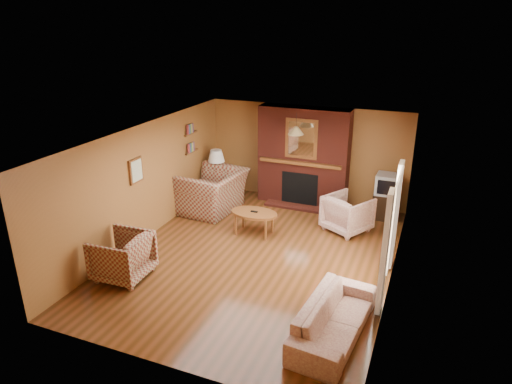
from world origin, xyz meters
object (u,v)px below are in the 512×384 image
at_px(plaid_loveseat, 212,191).
at_px(tv_stand, 385,206).
at_px(fireplace, 303,157).
at_px(coffee_table, 254,214).
at_px(floral_armchair, 348,213).
at_px(plaid_armchair, 122,256).
at_px(crt_tv, 387,184).
at_px(side_table, 217,187).
at_px(floral_sofa, 334,318).
at_px(table_lamp, 216,162).

distance_m(plaid_loveseat, tv_stand, 4.05).
relative_size(fireplace, coffee_table, 2.36).
relative_size(fireplace, floral_armchair, 2.72).
distance_m(plaid_armchair, crt_tv, 5.96).
distance_m(side_table, tv_stand, 4.16).
bearing_deg(coffee_table, crt_tv, 37.29).
bearing_deg(floral_sofa, floral_armchair, 14.06).
height_order(plaid_armchair, crt_tv, crt_tv).
relative_size(plaid_armchair, side_table, 1.55).
distance_m(plaid_loveseat, coffee_table, 1.63).
height_order(fireplace, plaid_loveseat, fireplace).
bearing_deg(table_lamp, crt_tv, 4.74).
xyz_separation_m(side_table, crt_tv, (4.15, 0.34, 0.54)).
relative_size(fireplace, side_table, 4.08).
distance_m(plaid_loveseat, crt_tv, 4.06).
relative_size(side_table, tv_stand, 0.98).
bearing_deg(side_table, plaid_armchair, -87.88).
bearing_deg(coffee_table, plaid_armchair, -121.13).
xyz_separation_m(fireplace, floral_sofa, (1.90, -4.76, -0.90)).
relative_size(plaid_loveseat, coffee_table, 1.47).
xyz_separation_m(plaid_armchair, crt_tv, (4.00, 4.39, 0.41)).
distance_m(plaid_armchair, floral_armchair, 4.75).
height_order(plaid_loveseat, tv_stand, plaid_loveseat).
xyz_separation_m(floral_sofa, crt_tv, (0.15, 4.57, 0.55)).
bearing_deg(table_lamp, plaid_armchair, -87.88).
distance_m(table_lamp, tv_stand, 4.22).
height_order(floral_sofa, tv_stand, tv_stand).
xyz_separation_m(table_lamp, tv_stand, (4.15, 0.35, -0.68)).
xyz_separation_m(plaid_loveseat, tv_stand, (3.90, 1.09, -0.19)).
bearing_deg(fireplace, side_table, -165.71).
relative_size(plaid_armchair, crt_tv, 1.80).
distance_m(plaid_armchair, table_lamp, 4.09).
distance_m(floral_armchair, side_table, 3.53).
bearing_deg(side_table, plaid_loveseat, -71.37).
height_order(side_table, table_lamp, table_lamp).
xyz_separation_m(fireplace, crt_tv, (2.05, -0.19, -0.35)).
bearing_deg(coffee_table, floral_armchair, 26.51).
height_order(plaid_armchair, tv_stand, plaid_armchair).
xyz_separation_m(floral_armchair, crt_tv, (0.68, 0.99, 0.43)).
xyz_separation_m(coffee_table, crt_tv, (2.49, 1.90, 0.38)).
bearing_deg(crt_tv, floral_sofa, -91.88).
relative_size(coffee_table, crt_tv, 2.00).
bearing_deg(floral_sofa, crt_tv, 3.79).
relative_size(fireplace, tv_stand, 4.00).
height_order(fireplace, crt_tv, fireplace).
bearing_deg(floral_armchair, fireplace, -11.07).
distance_m(coffee_table, crt_tv, 3.16).
xyz_separation_m(plaid_armchair, floral_armchair, (3.32, 3.40, -0.01)).
height_order(plaid_armchair, side_table, plaid_armchair).
height_order(fireplace, coffee_table, fireplace).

